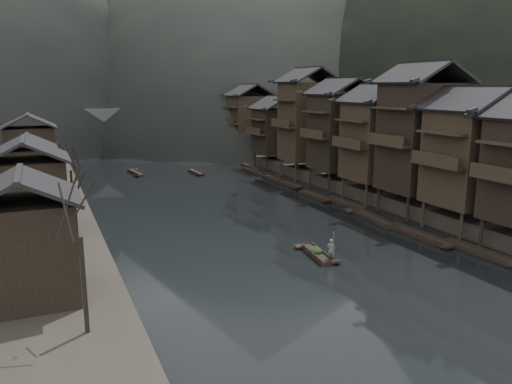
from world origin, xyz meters
TOP-DOWN VIEW (x-y plane):
  - water at (0.00, 0.00)m, footprint 300.00×300.00m
  - right_bank at (35.00, 40.00)m, footprint 40.00×200.00m
  - stilt_houses at (17.28, 19.00)m, footprint 9.00×67.60m
  - left_houses at (-20.50, 20.12)m, footprint 8.10×53.20m
  - bare_trees at (-17.00, 6.07)m, footprint 3.67×41.83m
  - moored_sampans at (11.98, 26.89)m, footprint 3.19×74.43m
  - midriver_boats at (0.95, 48.06)m, footprint 14.59×28.41m
  - stone_bridge at (-0.00, 72.00)m, footprint 40.00×6.00m
  - hero_sampan at (0.43, -1.93)m, footprint 1.71×5.09m
  - cargo_heap at (0.39, -1.70)m, footprint 1.10×1.45m
  - boatman at (0.68, -3.67)m, footprint 0.75×0.69m
  - bamboo_pole at (0.88, -3.67)m, footprint 1.49×2.26m

SIDE VIEW (x-z plane):
  - water at x=0.00m, z-range 0.00..0.00m
  - midriver_boats at x=0.95m, z-range -0.02..0.43m
  - hero_sampan at x=0.43m, z-range -0.01..0.42m
  - moored_sampans at x=11.98m, z-range -0.03..0.44m
  - cargo_heap at x=0.39m, z-range 0.44..1.10m
  - right_bank at x=35.00m, z-range 0.00..1.80m
  - boatman at x=0.68m, z-range 0.44..2.16m
  - bamboo_pole at x=0.88m, z-range 2.16..5.34m
  - stone_bridge at x=0.00m, z-range 0.61..9.61m
  - left_houses at x=-20.50m, z-range 1.30..10.02m
  - bare_trees at x=-17.00m, z-range 2.37..9.72m
  - stilt_houses at x=17.28m, z-range 0.79..17.14m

